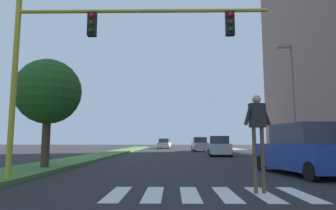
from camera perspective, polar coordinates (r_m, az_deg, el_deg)
ground_plane at (r=29.26m, az=2.61°, el=-9.55°), size 140.00×140.00×0.00m
crosswalk at (r=7.58m, az=7.84°, el=-16.83°), size 4.95×2.20×0.01m
median_strip at (r=27.93m, az=-12.01°, el=-9.37°), size 2.69×64.00×0.15m
tree_mid at (r=14.50m, az=-22.32°, el=2.36°), size 2.98×2.98×4.90m
sidewalk_right at (r=28.52m, az=18.28°, el=-9.12°), size 3.00×64.00×0.15m
traffic_light_gantry at (r=10.00m, az=-15.09°, el=10.89°), size 8.29×0.30×6.00m
street_lamp_right at (r=20.81m, az=22.99°, el=2.66°), size 1.02×0.24×7.50m
pedestrian_performer at (r=7.88m, az=17.08°, el=-4.11°), size 0.75×0.31×2.49m
suv_crossing at (r=12.65m, az=24.90°, el=-8.06°), size 2.52×4.81×1.97m
sedan_midblock at (r=26.20m, az=10.00°, el=-8.00°), size 2.21×4.62×1.72m
sedan_distant at (r=37.42m, az=6.24°, el=-7.71°), size 1.96×4.26×1.77m
sedan_far_horizon at (r=49.55m, az=-0.70°, el=-7.60°), size 2.33×4.75×1.67m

